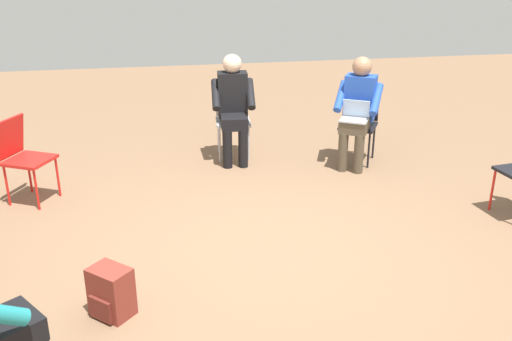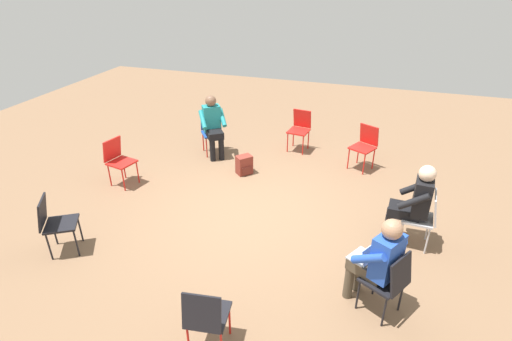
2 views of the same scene
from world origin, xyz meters
name	(u,v)px [view 2 (image 2 of 2)]	position (x,y,z in m)	size (l,w,h in m)	color
ground_plane	(252,213)	(0.00, 0.00, 0.00)	(16.01, 16.01, 0.00)	brown
chair_southeast	(211,130)	(1.53, -1.96, 0.50)	(0.57, 0.58, 0.85)	#1E4799
chair_northeast	(55,221)	(2.22, 1.69, 0.50)	(0.58, 0.56, 0.85)	black
chair_northwest	(389,280)	(-2.06, 1.48, 0.50)	(0.57, 0.56, 0.85)	black
chair_north	(206,316)	(-0.37, 2.54, 0.50)	(0.45, 0.48, 0.85)	black
chair_east	(118,159)	(2.55, -0.20, 0.50)	(0.51, 0.47, 0.85)	red
chair_west	(424,215)	(-2.48, 0.04, 0.50)	(0.46, 0.43, 0.85)	#B7B7BC
chair_southwest	(365,144)	(-1.53, -2.18, 0.50)	(0.55, 0.57, 0.85)	red
chair_south	(300,127)	(-0.17, -2.64, 0.50)	(0.45, 0.49, 0.85)	red
person_with_laptop	(378,258)	(-1.91, 1.39, 0.69)	(0.64, 0.62, 1.24)	#4C4233
person_in_black	(414,201)	(-2.32, 0.02, 0.69)	(0.54, 0.52, 1.24)	black
person_in_teal	(213,123)	(1.43, -1.82, 0.69)	(0.63, 0.63, 1.24)	black
backpack_near_laptop_user	(244,166)	(0.57, -1.24, 0.16)	(0.34, 0.34, 0.36)	maroon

